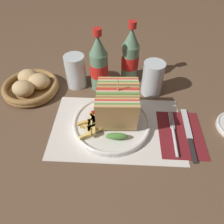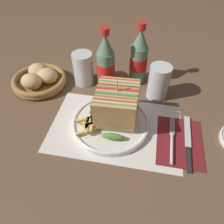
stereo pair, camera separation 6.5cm
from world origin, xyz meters
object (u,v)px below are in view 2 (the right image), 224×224
(coke_bottle_far, at_px, (139,58))
(glass_near, at_px, (158,84))
(coke_bottle_near, at_px, (106,64))
(knife, at_px, (188,142))
(glass_far, at_px, (83,69))
(fork, at_px, (172,143))
(plate_main, at_px, (111,123))
(club_sandwich, at_px, (117,107))
(bread_basket, at_px, (39,79))

(coke_bottle_far, relative_size, glass_near, 1.86)
(coke_bottle_near, xyz_separation_m, glass_near, (0.19, -0.02, -0.05))
(knife, height_order, glass_far, glass_far)
(fork, relative_size, glass_far, 1.43)
(coke_bottle_far, distance_m, glass_far, 0.21)
(glass_far, bearing_deg, plate_main, -54.50)
(club_sandwich, xyz_separation_m, glass_near, (0.12, 0.16, -0.02))
(fork, distance_m, glass_near, 0.23)
(plate_main, height_order, bread_basket, bread_basket)
(knife, xyz_separation_m, bread_basket, (-0.55, 0.18, 0.02))
(fork, distance_m, glass_far, 0.42)
(glass_near, bearing_deg, bread_basket, -177.45)
(club_sandwich, relative_size, coke_bottle_near, 0.78)
(plate_main, xyz_separation_m, bread_basket, (-0.31, 0.15, 0.01))
(glass_far, bearing_deg, knife, -31.08)
(knife, bearing_deg, glass_far, 149.99)
(coke_bottle_far, distance_m, bread_basket, 0.38)
(coke_bottle_far, bearing_deg, club_sandwich, -99.17)
(coke_bottle_near, distance_m, glass_far, 0.10)
(plate_main, xyz_separation_m, glass_far, (-0.14, 0.20, 0.05))
(bread_basket, bearing_deg, fork, -21.59)
(club_sandwich, bearing_deg, bread_basket, 155.95)
(club_sandwich, bearing_deg, coke_bottle_near, 111.15)
(plate_main, bearing_deg, glass_near, 51.71)
(glass_far, distance_m, bread_basket, 0.17)
(fork, relative_size, knife, 0.85)
(club_sandwich, bearing_deg, plate_main, -150.42)
(coke_bottle_near, bearing_deg, coke_bottle_far, 28.03)
(club_sandwich, relative_size, knife, 0.86)
(coke_bottle_near, relative_size, coke_bottle_far, 1.00)
(fork, relative_size, coke_bottle_near, 0.77)
(glass_far, xyz_separation_m, bread_basket, (-0.16, -0.05, -0.04))
(club_sandwich, relative_size, coke_bottle_far, 0.78)
(plate_main, distance_m, glass_far, 0.25)
(knife, distance_m, glass_near, 0.23)
(bread_basket, bearing_deg, glass_far, 16.57)
(glass_far, bearing_deg, coke_bottle_far, 14.55)
(coke_bottle_near, distance_m, coke_bottle_far, 0.13)
(glass_near, bearing_deg, coke_bottle_near, 173.65)
(fork, distance_m, knife, 0.05)
(club_sandwich, bearing_deg, glass_near, 53.72)
(plate_main, xyz_separation_m, club_sandwich, (0.02, 0.01, 0.07))
(plate_main, bearing_deg, glass_far, 125.50)
(glass_near, bearing_deg, glass_far, 174.17)
(glass_near, bearing_deg, knife, -63.13)
(coke_bottle_near, bearing_deg, glass_far, 175.31)
(club_sandwich, bearing_deg, fork, -16.83)
(glass_near, xyz_separation_m, glass_far, (-0.28, 0.03, 0.01))
(glass_near, relative_size, glass_far, 1.00)
(club_sandwich, distance_m, fork, 0.20)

